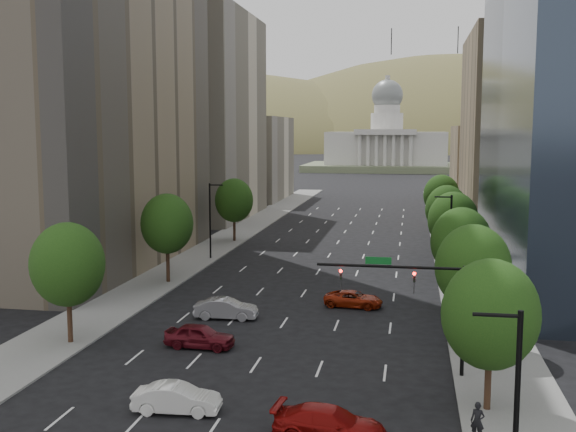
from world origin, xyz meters
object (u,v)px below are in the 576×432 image
Objects in this scene: car_white at (177,398)px; car_silver at (226,309)px; car_red_near at (330,424)px; car_red_far at (353,299)px; traffic_signal at (423,294)px; capitol at (386,148)px; car_maroon at (200,336)px.

car_white is 18.59m from car_silver.
car_red_far is at bearing 8.09° from car_red_near.
traffic_signal is 1.93× the size of car_white.
capitol is 229.87m from car_red_near.
car_maroon is 7.53m from car_silver.
car_maroon is 16.27m from car_red_far.
traffic_signal is at bearing -62.09° from car_white.
capitol reaches higher than car_red_far.
car_white is 0.93× the size of car_silver.
car_maroon is (-10.68, 12.76, 0.02)m from car_red_near.
car_red_near is 1.15× the size of car_maroon.
car_red_near is (6.03, -229.66, -7.76)m from capitol.
traffic_signal is at bearing -127.62° from car_silver.
capitol reaches higher than car_silver.
car_red_near is at bearing -155.54° from car_silver.
traffic_signal is 0.15× the size of capitol.
car_red_near is 16.64m from car_maroon.
car_red_near is at bearing -88.50° from capitol.
car_silver is at bearing 4.34° from car_maroon.
car_red_near is 1.13× the size of car_red_far.
car_maroon reaches higher than car_white.
traffic_signal is 1.79× the size of car_silver.
traffic_signal is 16.03m from car_maroon.
capitol is at bearing -5.01° from car_silver.
car_white is at bearing -165.82° from car_maroon.
capitol is at bearing 92.74° from traffic_signal.
traffic_signal reaches higher than car_maroon.
car_silver reaches higher than car_red_far.
traffic_signal is 1.61× the size of car_red_near.
traffic_signal is 15.96m from car_white.
car_red_near is at bearing -106.20° from car_white.
car_maroon reaches higher than car_silver.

